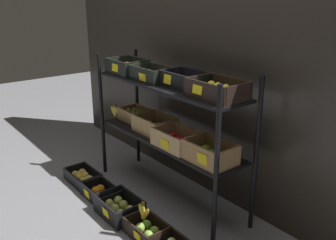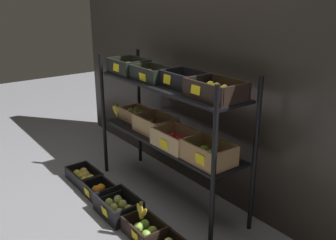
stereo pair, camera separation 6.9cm
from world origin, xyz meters
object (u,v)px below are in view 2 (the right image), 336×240
crate_ground_pear (119,207)px  crate_ground_apple_green (145,230)px  display_rack (168,112)px  banana_bunch_loose (142,212)px  crate_ground_apple_gold (84,176)px  crate_ground_orange (101,192)px

crate_ground_pear → crate_ground_apple_green: size_ratio=1.14×
display_rack → banana_bunch_loose: (0.29, -0.45, -0.56)m
crate_ground_apple_gold → crate_ground_apple_green: bearing=-0.4°
display_rack → banana_bunch_loose: 0.77m
crate_ground_orange → banana_bunch_loose: banana_bunch_loose is taller
crate_ground_apple_gold → banana_bunch_loose: bearing=-0.6°
crate_ground_apple_gold → crate_ground_orange: bearing=-1.5°
crate_ground_apple_green → banana_bunch_loose: 0.13m
crate_ground_orange → crate_ground_pear: 0.30m
crate_ground_apple_green → crate_ground_pear: bearing=-178.3°
display_rack → crate_ground_apple_green: (0.32, -0.44, -0.68)m
crate_ground_apple_gold → crate_ground_pear: bearing=-1.5°
crate_ground_apple_green → banana_bunch_loose: banana_bunch_loose is taller
display_rack → banana_bunch_loose: bearing=-57.0°
crate_ground_pear → banana_bunch_loose: (0.31, 0.01, 0.12)m
display_rack → crate_ground_pear: 0.81m
display_rack → crate_ground_apple_green: bearing=-54.0°
crate_ground_orange → banana_bunch_loose: 0.62m
crate_ground_pear → banana_bunch_loose: 0.33m
crate_ground_apple_gold → crate_ground_apple_green: (0.98, -0.01, 0.00)m
crate_ground_orange → banana_bunch_loose: bearing=-0.0°
crate_ground_orange → crate_ground_apple_green: bearing=0.2°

